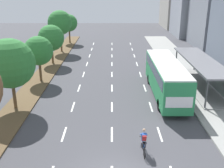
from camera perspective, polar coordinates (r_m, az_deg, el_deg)
median_strip at (r=34.70m, az=-14.07°, el=2.36°), size 2.60×52.00×0.12m
sidewalk_right at (r=34.94m, az=15.14°, el=2.41°), size 4.50×52.00×0.15m
lane_divider_left at (r=31.09m, az=-6.69°, el=0.70°), size 0.14×45.05×0.01m
lane_divider_center at (r=30.89m, az=-0.22°, el=0.71°), size 0.14×45.05×0.01m
lane_divider_right at (r=31.09m, az=6.24°, el=0.72°), size 0.14×45.05×0.01m
bus_shelter at (r=29.83m, az=18.43°, el=2.73°), size 2.90×12.41×2.86m
bus at (r=26.64m, az=11.14°, el=1.86°), size 2.54×11.29×3.37m
cyclist at (r=17.67m, az=6.55°, el=-12.14°), size 0.46×1.82×1.71m
median_tree_second at (r=23.92m, az=-20.98°, el=4.04°), size 4.16×4.16×6.11m
median_tree_third at (r=30.80m, az=-15.52°, el=6.75°), size 3.21×3.21×5.03m
median_tree_fourth at (r=37.89m, az=-12.98°, el=9.47°), size 3.53×3.53×5.29m
median_tree_fifth at (r=44.94m, az=-11.18°, el=12.61°), size 3.89×3.89×6.61m
median_tree_farthest at (r=52.27m, az=-9.33°, el=12.62°), size 3.17×3.17×5.29m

